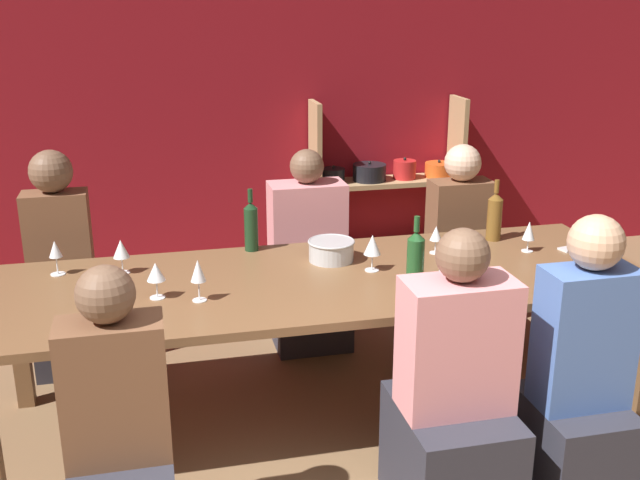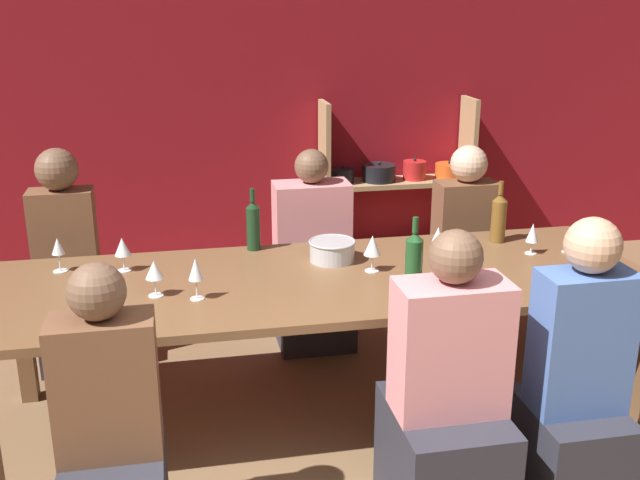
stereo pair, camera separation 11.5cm
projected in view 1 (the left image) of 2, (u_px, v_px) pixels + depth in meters
The scene contains 22 objects.
wall_back_red at pixel (242, 90), 5.41m from camera, with size 8.80×0.06×2.70m.
shelf_unit at pixel (385, 206), 5.73m from camera, with size 1.15×0.30×1.28m.
dining_table at pixel (325, 289), 3.56m from camera, with size 3.10×1.05×0.74m.
mixing_bowl at pixel (331, 250), 3.73m from camera, with size 0.24×0.24×0.10m.
wine_bottle_green at pixel (415, 259), 3.35m from camera, with size 0.08×0.08×0.34m.
wine_bottle_dark at pixel (251, 225), 3.86m from camera, with size 0.07×0.07×0.33m.
wine_bottle_amber at pixel (495, 216), 4.03m from camera, with size 0.08×0.08×0.33m.
wine_glass_empty_a at pixel (436, 234), 3.82m from camera, with size 0.06×0.06×0.15m.
wine_glass_empty_b at pixel (156, 273), 3.25m from camera, with size 0.08×0.08×0.16m.
wine_glass_red_a at pixel (529, 232), 3.85m from camera, with size 0.06×0.06×0.16m.
wine_glass_empty_c at pixel (372, 245), 3.57m from camera, with size 0.08×0.08×0.18m.
wine_glass_empty_d at pixel (55, 250), 3.52m from camera, with size 0.07×0.07×0.17m.
wine_glass_red_b at pixel (198, 272), 3.22m from camera, with size 0.07×0.07×0.19m.
wine_glass_red_c at pixel (121, 250), 3.54m from camera, with size 0.08×0.08×0.17m.
wine_glass_empty_e at pixel (447, 264), 3.38m from camera, with size 0.08×0.08×0.16m.
cell_phone at pixel (573, 248), 3.91m from camera, with size 0.16×0.10×0.01m.
person_near_a at pixel (578, 394), 3.05m from camera, with size 0.37×0.46×1.22m.
person_far_a at pixel (64, 286), 4.12m from camera, with size 0.34×0.43×1.24m.
person_near_b at pixel (453, 416), 2.92m from camera, with size 0.42×0.53×1.21m.
person_far_b at pixel (307, 273), 4.48m from camera, with size 0.44×0.55×1.17m.
person_near_c at pixel (121, 457), 2.68m from camera, with size 0.36×0.45×1.16m.
person_far_c at pixel (457, 262), 4.61m from camera, with size 0.37×0.46×1.17m.
Camera 1 is at (-0.70, -1.64, 2.00)m, focal length 42.00 mm.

